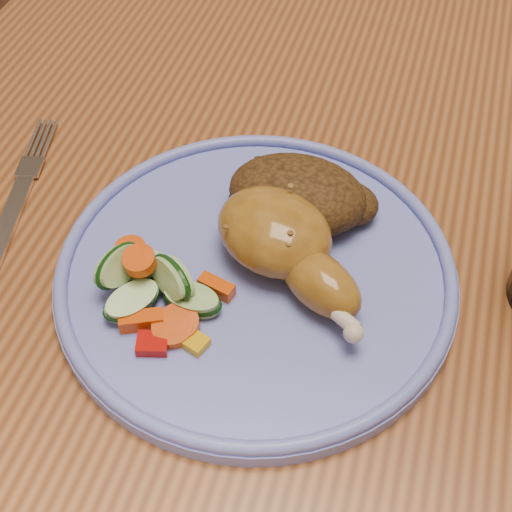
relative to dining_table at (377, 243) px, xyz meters
name	(u,v)px	position (x,y,z in m)	size (l,w,h in m)	color
ground	(325,510)	(0.00, 0.00, -0.67)	(4.00, 4.00, 0.00)	brown
dining_table	(377,243)	(0.00, 0.00, 0.00)	(0.90, 1.40, 0.75)	brown
chair_far	(430,42)	(0.00, 0.63, -0.17)	(0.42, 0.42, 0.91)	#4C2D16
plate	(256,274)	(-0.08, -0.14, 0.09)	(0.29, 0.29, 0.01)	#6B77D7
plate_rim	(256,265)	(-0.08, -0.14, 0.10)	(0.29, 0.29, 0.01)	#6B77D7
chicken_leg	(285,244)	(-0.06, -0.13, 0.12)	(0.14, 0.13, 0.05)	#9E6A21
rice_pilaf	(300,196)	(-0.06, -0.07, 0.11)	(0.12, 0.08, 0.05)	#482D12
vegetable_pile	(154,288)	(-0.14, -0.18, 0.11)	(0.10, 0.09, 0.04)	#A50A05
fork	(15,205)	(-0.29, -0.12, 0.09)	(0.05, 0.17, 0.00)	silver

